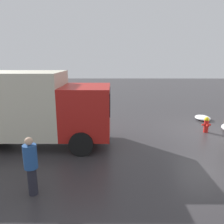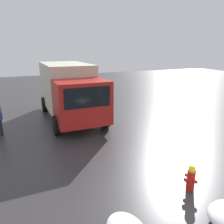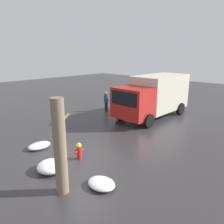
{
  "view_description": "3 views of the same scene",
  "coord_description": "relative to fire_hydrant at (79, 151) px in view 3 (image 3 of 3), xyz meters",
  "views": [
    {
      "loc": [
        4.53,
        10.18,
        3.5
      ],
      "look_at": [
        4.59,
        0.58,
        1.16
      ],
      "focal_mm": 35.0,
      "sensor_mm": 36.0,
      "label": 1
    },
    {
      "loc": [
        -3.95,
        4.11,
        3.82
      ],
      "look_at": [
        4.0,
        0.63,
        1.29
      ],
      "focal_mm": 35.0,
      "sensor_mm": 36.0,
      "label": 2
    },
    {
      "loc": [
        -5.38,
        -7.26,
        4.62
      ],
      "look_at": [
        3.2,
        1.06,
        1.36
      ],
      "focal_mm": 35.0,
      "sensor_mm": 36.0,
      "label": 3
    }
  ],
  "objects": [
    {
      "name": "snow_pile_by_tree",
      "position": [
        -0.75,
        -2.25,
        -0.28
      ],
      "size": [
        0.85,
        1.08,
        0.25
      ],
      "color": "white",
      "rests_on": "ground_plane"
    },
    {
      "name": "tree_trunk",
      "position": [
        -1.87,
        -1.52,
        1.26
      ],
      "size": [
        0.64,
        0.42,
        3.3
      ],
      "color": "#7F6B51",
      "rests_on": "ground_plane"
    },
    {
      "name": "snow_pile_by_hydrant",
      "position": [
        -1.4,
        -0.02,
        -0.2
      ],
      "size": [
        1.16,
        1.2,
        0.41
      ],
      "color": "white",
      "rests_on": "ground_plane"
    },
    {
      "name": "fire_hydrant",
      "position": [
        0.0,
        0.0,
        0.0
      ],
      "size": [
        0.43,
        0.33,
        0.78
      ],
      "rotation": [
        0.0,
        0.0,
        1.58
      ],
      "color": "red",
      "rests_on": "ground_plane"
    },
    {
      "name": "snow_pile_curbside",
      "position": [
        -0.69,
        2.34,
        -0.26
      ],
      "size": [
        1.14,
        0.81,
        0.28
      ],
      "color": "white",
      "rests_on": "ground_plane"
    },
    {
      "name": "pedestrian",
      "position": [
        6.65,
        5.06,
        0.47
      ],
      "size": [
        0.35,
        0.35,
        1.6
      ],
      "rotation": [
        0.0,
        0.0,
        4.4
      ],
      "color": "#23232D",
      "rests_on": "ground_plane"
    },
    {
      "name": "delivery_truck",
      "position": [
        8.03,
        1.46,
        1.23
      ],
      "size": [
        6.46,
        2.69,
        3.01
      ],
      "rotation": [
        0.0,
        0.0,
        1.57
      ],
      "color": "red",
      "rests_on": "ground_plane"
    },
    {
      "name": "ground_plane",
      "position": [
        0.0,
        -0.0,
        -0.4
      ],
      "size": [
        60.0,
        60.0,
        0.0
      ],
      "primitive_type": "plane",
      "color": "#333033"
    }
  ]
}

